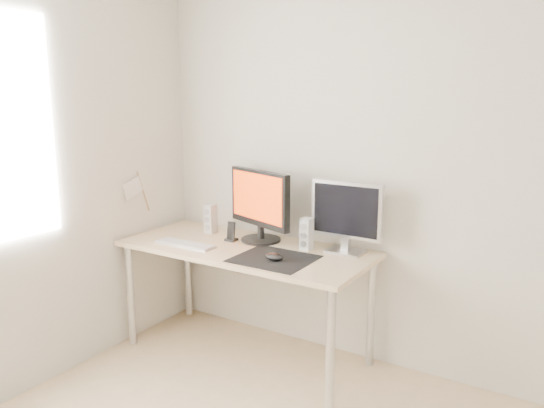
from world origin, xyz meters
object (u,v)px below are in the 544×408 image
at_px(main_monitor, 260,203).
at_px(second_monitor, 346,214).
at_px(desk, 246,258).
at_px(keyboard, 185,244).
at_px(speaker_left, 211,219).
at_px(speaker_right, 307,234).
at_px(mouse, 274,257).
at_px(phone_dock, 231,235).

relative_size(main_monitor, second_monitor, 1.19).
bearing_deg(desk, keyboard, -152.44).
bearing_deg(speaker_left, speaker_right, -0.68).
xyz_separation_m(mouse, speaker_right, (0.05, 0.30, 0.08)).
distance_m(main_monitor, second_monitor, 0.58).
xyz_separation_m(keyboard, phone_dock, (0.19, 0.24, 0.03)).
bearing_deg(speaker_right, mouse, -99.53).
bearing_deg(second_monitor, phone_dock, -168.41).
bearing_deg(speaker_right, speaker_left, 179.32).
bearing_deg(speaker_left, desk, -21.14).
height_order(speaker_right, keyboard, speaker_right).
relative_size(mouse, speaker_right, 0.58).
bearing_deg(second_monitor, main_monitor, -173.98).
xyz_separation_m(desk, phone_dock, (-0.16, 0.06, 0.12)).
relative_size(second_monitor, speaker_right, 2.26).
xyz_separation_m(speaker_right, keyboard, (-0.70, -0.32, -0.09)).
bearing_deg(speaker_right, desk, -157.97).
bearing_deg(speaker_right, main_monitor, 178.61).
xyz_separation_m(main_monitor, second_monitor, (0.58, 0.06, -0.01)).
relative_size(desk, speaker_left, 8.01).
distance_m(mouse, phone_dock, 0.51).
distance_m(desk, speaker_right, 0.42).
bearing_deg(mouse, speaker_right, 80.47).
bearing_deg(phone_dock, main_monitor, 29.21).
relative_size(mouse, phone_dock, 0.90).
xyz_separation_m(mouse, main_monitor, (-0.30, 0.31, 0.23)).
height_order(main_monitor, phone_dock, main_monitor).
bearing_deg(mouse, main_monitor, 134.40).
height_order(mouse, main_monitor, main_monitor).
relative_size(main_monitor, speaker_left, 2.68).
xyz_separation_m(speaker_right, phone_dock, (-0.51, -0.08, -0.06)).
height_order(second_monitor, speaker_left, second_monitor).
distance_m(desk, phone_dock, 0.20).
distance_m(second_monitor, keyboard, 1.04).
xyz_separation_m(main_monitor, keyboard, (-0.35, -0.33, -0.25)).
bearing_deg(phone_dock, speaker_right, 9.18).
bearing_deg(speaker_right, phone_dock, -170.82).
relative_size(desk, keyboard, 3.80).
xyz_separation_m(main_monitor, speaker_left, (-0.40, 0.00, -0.15)).
distance_m(main_monitor, keyboard, 0.54).
xyz_separation_m(main_monitor, speaker_right, (0.35, -0.01, -0.15)).
bearing_deg(second_monitor, speaker_right, -163.22).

